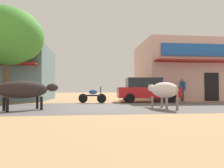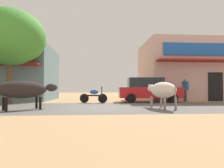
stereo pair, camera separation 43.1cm
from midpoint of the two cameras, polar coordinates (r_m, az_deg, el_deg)
name	(u,v)px [view 1 (the left image)]	position (r m, az deg, el deg)	size (l,w,h in m)	color
ground	(97,107)	(10.04, -5.51, -6.50)	(80.00, 80.00, 0.00)	tan
asphalt_road	(97,107)	(10.04, -5.51, -6.49)	(72.00, 5.90, 0.00)	#5D5957
storefront_right_club	(179,71)	(18.71, 17.69, 3.36)	(6.74, 6.59, 4.83)	#CFA6A0
roadside_tree	(7,36)	(14.44, -28.10, 11.68)	(4.39, 4.39, 5.89)	brown
parked_hatchback_car	(146,90)	(14.12, 8.76, -1.58)	(4.24, 2.02, 1.64)	red
parked_motorcycle	(93,96)	(13.05, -6.36, -3.27)	(1.76, 0.59, 1.04)	black
cow_near_brown	(25,90)	(9.37, -24.32, -1.47)	(2.38, 1.93, 1.24)	#2A2120
cow_far_dark	(163,90)	(9.56, 12.90, -1.67)	(1.05, 2.55, 1.20)	beige
pedestrian_by_shop	(182,88)	(15.64, 18.29, -1.02)	(0.42, 0.61, 1.66)	#3F3F47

